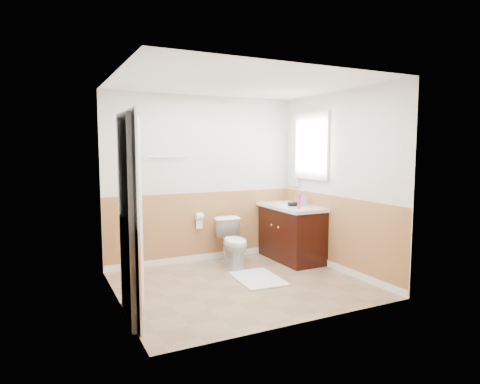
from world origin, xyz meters
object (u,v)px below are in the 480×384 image
bath_mat (258,279)px  soap_dispenser (303,199)px  vanity_cabinet (291,234)px  lotion_bottle (299,201)px  toilet (233,242)px

bath_mat → soap_dispenser: size_ratio=3.86×
bath_mat → soap_dispenser: (1.05, 0.50, 0.94)m
vanity_cabinet → lotion_bottle: lotion_bottle is taller
lotion_bottle → soap_dispenser: (0.22, 0.22, -0.01)m
vanity_cabinet → soap_dispenser: (0.12, -0.12, 0.55)m
toilet → bath_mat: toilet is taller
soap_dispenser → vanity_cabinet: bearing=134.8°
vanity_cabinet → soap_dispenser: 0.58m
toilet → soap_dispenser: bearing=-9.1°
soap_dispenser → lotion_bottle: bearing=-135.1°
toilet → lotion_bottle: bearing=-25.2°
vanity_cabinet → soap_dispenser: bearing=-45.2°
toilet → vanity_cabinet: (0.93, -0.13, 0.06)m
bath_mat → vanity_cabinet: vanity_cabinet is taller
toilet → bath_mat: size_ratio=0.86×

